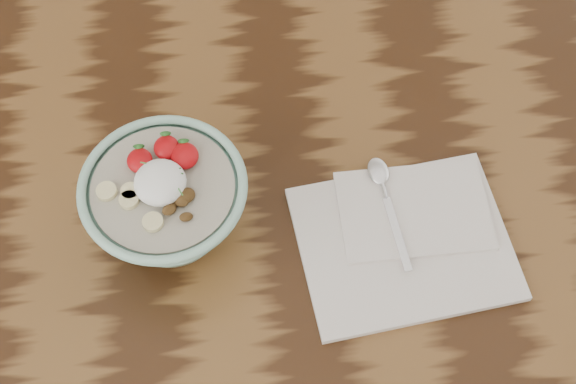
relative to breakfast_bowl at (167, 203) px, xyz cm
name	(u,v)px	position (x,y,z in cm)	size (l,w,h in cm)	color
table	(295,253)	(15.70, -1.24, -16.14)	(160.00, 90.00, 75.00)	#311B0C
breakfast_bowl	(167,203)	(0.00, 0.00, 0.00)	(20.08, 20.08, 13.71)	#90C2AE
napkin	(406,236)	(29.38, -5.11, -6.16)	(28.16, 23.58, 1.62)	silver
spoon	(383,186)	(27.50, 1.72, -4.86)	(3.32, 16.66, 0.87)	silver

